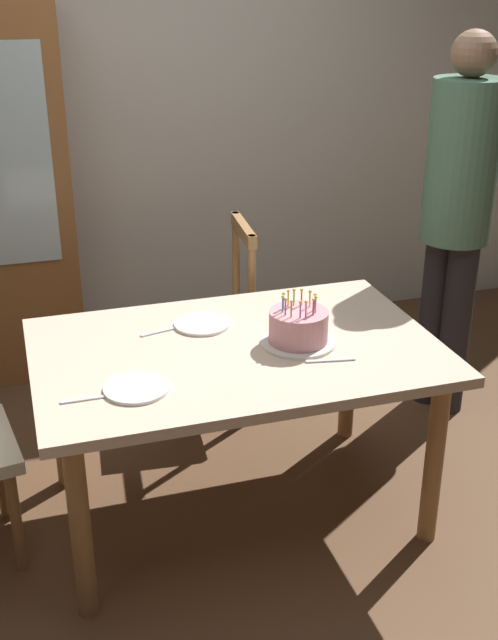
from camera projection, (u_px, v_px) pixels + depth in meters
name	position (u px, v px, depth m)	size (l,w,h in m)	color
ground	(237.00, 508.00, 3.24)	(6.40, 6.40, 0.00)	brown
back_wall	(139.00, 111.00, 4.33)	(6.40, 0.10, 2.60)	beige
dining_table	(236.00, 368.00, 2.98)	(1.49, 0.98, 0.73)	beige
birthday_cake	(298.00, 328.00, 2.94)	(0.28, 0.28, 0.20)	silver
plate_near_celebrant	(136.00, 388.00, 2.64)	(0.22, 0.22, 0.01)	white
plate_far_side	(202.00, 324.00, 3.11)	(0.22, 0.22, 0.01)	white
fork_near_celebrant	(89.00, 399.00, 2.58)	(0.18, 0.02, 0.01)	silver
fork_far_side	(162.00, 331.00, 3.06)	(0.18, 0.02, 0.01)	silver
fork_near_guest	(330.00, 360.00, 2.83)	(0.18, 0.02, 0.01)	silver
chair_spindle_back	(209.00, 325.00, 3.78)	(0.48, 0.48, 0.95)	tan
person_guest	(457.00, 206.00, 3.61)	(0.32, 0.32, 1.78)	#262328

